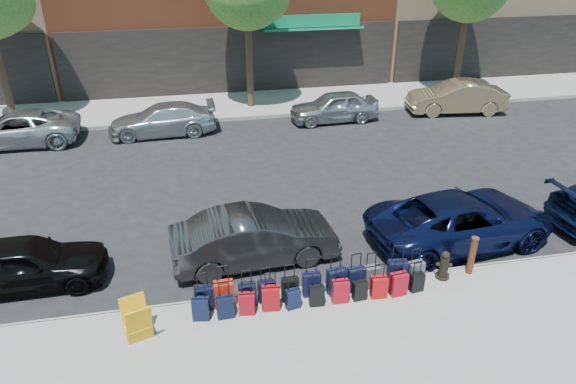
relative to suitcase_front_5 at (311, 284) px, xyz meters
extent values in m
plane|color=black|center=(0.02, 4.78, -0.45)|extent=(120.00, 120.00, 0.00)
cube|color=gray|center=(0.02, -1.72, -0.38)|extent=(60.00, 4.00, 0.15)
cube|color=gray|center=(0.02, 14.78, -0.38)|extent=(60.00, 4.00, 0.15)
cube|color=gray|center=(0.02, 0.30, -0.38)|extent=(60.00, 0.08, 0.15)
cube|color=gray|center=(0.02, 12.76, -0.38)|extent=(60.00, 0.08, 0.15)
cube|color=black|center=(0.02, 16.73, 1.25)|extent=(16.66, 0.15, 3.40)
cube|color=#0B6744|center=(4.02, 16.38, 2.75)|extent=(5.00, 0.91, 0.27)
cube|color=#0B6744|center=(4.02, 16.68, 3.10)|extent=(5.00, 0.10, 0.60)
cube|color=black|center=(16.02, 16.73, 1.25)|extent=(14.70, 0.15, 3.40)
cylinder|color=black|center=(-9.98, 14.28, 2.10)|extent=(0.30, 0.30, 4.80)
sphere|color=#356923|center=(-9.38, 14.28, 4.69)|extent=(2.58, 2.58, 2.58)
cylinder|color=black|center=(0.52, 14.28, 2.10)|extent=(0.30, 0.30, 4.80)
cylinder|color=black|center=(11.02, 14.28, 2.10)|extent=(0.30, 0.30, 4.80)
cube|color=black|center=(-2.45, -0.02, -0.01)|extent=(0.42, 0.27, 0.59)
cylinder|color=black|center=(-2.45, -0.02, 0.63)|extent=(0.22, 0.07, 0.03)
cube|color=#B41E0B|center=(-2.00, 0.00, 0.02)|extent=(0.44, 0.25, 0.65)
cylinder|color=black|center=(-2.00, 0.00, 0.73)|extent=(0.25, 0.04, 0.03)
cube|color=black|center=(-1.48, -0.06, -0.02)|extent=(0.39, 0.24, 0.57)
cylinder|color=black|center=(-1.48, -0.06, 0.60)|extent=(0.21, 0.05, 0.03)
cube|color=black|center=(-1.05, -0.01, -0.03)|extent=(0.38, 0.23, 0.55)
cylinder|color=black|center=(-1.05, -0.01, 0.56)|extent=(0.21, 0.05, 0.03)
cube|color=black|center=(-0.51, -0.06, -0.02)|extent=(0.39, 0.22, 0.58)
cylinder|color=black|center=(-0.51, -0.06, 0.61)|extent=(0.22, 0.04, 0.03)
cube|color=black|center=(0.00, 0.00, 0.00)|extent=(0.42, 0.25, 0.60)
cylinder|color=black|center=(0.00, 0.00, 0.65)|extent=(0.23, 0.05, 0.03)
cube|color=black|center=(0.59, -0.02, 0.02)|extent=(0.47, 0.31, 0.65)
cylinder|color=black|center=(0.59, -0.02, 0.72)|extent=(0.24, 0.08, 0.03)
cube|color=black|center=(1.07, -0.02, 0.00)|extent=(0.43, 0.26, 0.61)
cylinder|color=black|center=(1.07, -0.02, 0.66)|extent=(0.23, 0.06, 0.03)
cube|color=#434348|center=(1.45, 0.01, -0.01)|extent=(0.40, 0.23, 0.58)
cylinder|color=black|center=(1.45, 0.01, 0.61)|extent=(0.22, 0.04, 0.03)
cube|color=black|center=(2.07, -0.04, 0.03)|extent=(0.47, 0.30, 0.67)
cylinder|color=black|center=(2.07, -0.04, 0.76)|extent=(0.25, 0.06, 0.03)
cube|color=#424248|center=(2.54, -0.03, -0.02)|extent=(0.41, 0.26, 0.57)
cylinder|color=black|center=(2.54, -0.03, 0.61)|extent=(0.22, 0.06, 0.03)
cube|color=black|center=(-2.54, -0.32, -0.03)|extent=(0.40, 0.27, 0.54)
cylinder|color=black|center=(-2.54, -0.32, 0.55)|extent=(0.21, 0.07, 0.03)
cube|color=black|center=(-2.01, -0.36, -0.04)|extent=(0.37, 0.23, 0.54)
cylinder|color=black|center=(-2.01, -0.36, 0.55)|extent=(0.20, 0.04, 0.03)
cube|color=maroon|center=(-1.54, -0.34, -0.04)|extent=(0.38, 0.25, 0.52)
cylinder|color=black|center=(-1.54, -0.34, 0.53)|extent=(0.20, 0.06, 0.03)
cube|color=maroon|center=(-1.00, -0.30, -0.01)|extent=(0.42, 0.27, 0.58)
cylinder|color=black|center=(-1.00, -0.30, 0.62)|extent=(0.22, 0.06, 0.03)
cube|color=black|center=(-0.51, -0.35, -0.06)|extent=(0.35, 0.25, 0.48)
cylinder|color=black|center=(-0.51, -0.35, 0.45)|extent=(0.18, 0.07, 0.03)
cube|color=black|center=(0.04, -0.36, -0.06)|extent=(0.35, 0.22, 0.49)
cylinder|color=black|center=(0.04, -0.36, 0.48)|extent=(0.19, 0.05, 0.03)
cube|color=maroon|center=(0.59, -0.35, -0.02)|extent=(0.39, 0.24, 0.56)
cylinder|color=black|center=(0.59, -0.35, 0.58)|extent=(0.21, 0.04, 0.03)
cube|color=black|center=(1.05, -0.36, -0.07)|extent=(0.34, 0.22, 0.47)
cylinder|color=black|center=(1.05, -0.36, 0.45)|extent=(0.18, 0.05, 0.03)
cube|color=#AC0B0D|center=(1.50, -0.37, -0.03)|extent=(0.38, 0.24, 0.54)
cylinder|color=black|center=(1.50, -0.37, 0.56)|extent=(0.21, 0.05, 0.03)
cube|color=maroon|center=(1.98, -0.37, -0.02)|extent=(0.41, 0.27, 0.57)
cylinder|color=black|center=(1.98, -0.37, 0.60)|extent=(0.22, 0.06, 0.03)
cube|color=black|center=(2.45, -0.33, -0.07)|extent=(0.34, 0.22, 0.47)
cylinder|color=black|center=(2.45, -0.33, 0.45)|extent=(0.18, 0.05, 0.03)
cylinder|color=black|center=(3.29, 0.01, -0.27)|extent=(0.34, 0.34, 0.06)
cylinder|color=black|center=(3.29, 0.01, 0.01)|extent=(0.22, 0.22, 0.52)
sphere|color=black|center=(3.29, 0.01, 0.34)|extent=(0.20, 0.20, 0.20)
cylinder|color=black|center=(3.29, 0.01, 0.07)|extent=(0.38, 0.20, 0.09)
cylinder|color=#38190C|center=(4.03, 0.06, 0.19)|extent=(0.17, 0.17, 0.99)
cylinder|color=#38190C|center=(4.03, 0.06, 0.69)|extent=(0.19, 0.19, 0.04)
cube|color=orange|center=(-3.77, -0.84, 0.17)|extent=(0.57, 0.38, 0.93)
cube|color=orange|center=(-3.88, -0.52, 0.17)|extent=(0.57, 0.38, 0.93)
cube|color=orange|center=(-3.82, -0.68, 0.03)|extent=(0.60, 0.48, 0.02)
imported|color=black|center=(-6.56, 1.90, 0.19)|extent=(3.78, 1.56, 1.28)
imported|color=#2E2E30|center=(-1.04, 1.84, 0.25)|extent=(4.36, 1.84, 1.40)
imported|color=#0C1237|center=(4.56, 1.61, 0.25)|extent=(5.33, 2.93, 1.41)
imported|color=silver|center=(-9.16, 11.66, 0.21)|extent=(4.78, 2.24, 1.32)
imported|color=silver|center=(-3.52, 11.67, 0.18)|extent=(4.41, 1.87, 1.27)
imported|color=#B7B9BE|center=(3.92, 11.84, 0.21)|extent=(3.96, 1.73, 1.33)
imported|color=tan|center=(9.78, 11.85, 0.28)|extent=(4.61, 2.09, 1.47)
camera|label=1|loc=(-2.40, -9.18, 7.33)|focal=32.00mm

